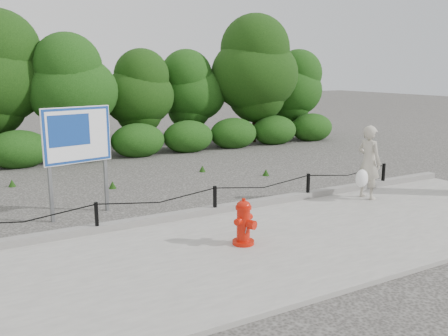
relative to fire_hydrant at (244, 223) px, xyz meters
name	(u,v)px	position (x,y,z in m)	size (l,w,h in m)	color
ground	(215,217)	(0.40, 1.82, -0.47)	(90.00, 90.00, 0.00)	#2D2B28
sidewalk	(268,245)	(0.40, -0.18, -0.43)	(14.00, 4.00, 0.08)	gray
curb	(214,210)	(0.40, 1.87, -0.32)	(14.00, 0.22, 0.14)	slate
chain_barrier	(215,196)	(0.40, 1.82, -0.02)	(10.06, 0.06, 0.60)	black
treeline	(113,81)	(0.91, 10.75, 2.17)	(20.29, 4.04, 5.20)	black
fire_hydrant	(244,223)	(0.00, 0.00, 0.00)	(0.51, 0.51, 0.83)	#B81506
pedestrian	(368,163)	(4.13, 1.15, 0.45)	(0.74, 0.66, 1.74)	#A9A291
advertising_sign	(77,140)	(-2.07, 3.25, 1.18)	(1.44, 0.39, 2.34)	slate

